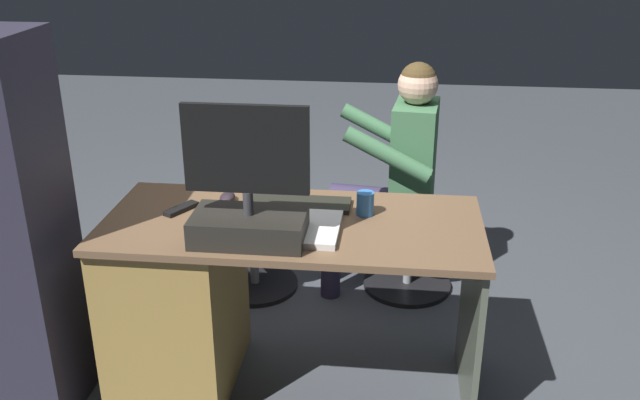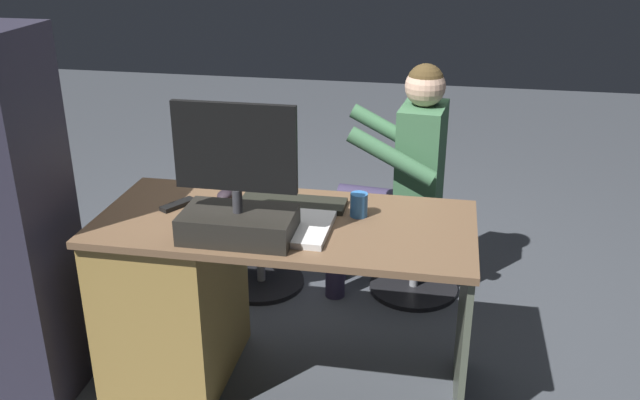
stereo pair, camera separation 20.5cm
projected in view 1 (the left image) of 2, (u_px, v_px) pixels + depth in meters
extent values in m
plane|color=#40444B|center=(308.00, 325.00, 3.30)|extent=(10.00, 10.00, 0.00)
cube|color=brown|center=(292.00, 224.00, 2.62)|extent=(1.43, 0.65, 0.03)
cube|color=#9F7D3F|center=(177.00, 302.00, 2.81)|extent=(0.46, 0.60, 0.72)
cube|color=#4F5647|center=(470.00, 319.00, 2.69)|extent=(0.02, 0.59, 0.72)
cube|color=black|center=(249.00, 227.00, 2.45)|extent=(0.40, 0.23, 0.10)
cylinder|color=#333338|center=(248.00, 203.00, 2.41)|extent=(0.04, 0.04, 0.08)
cube|color=black|center=(246.00, 149.00, 2.34)|extent=(0.43, 0.02, 0.31)
cube|color=black|center=(247.00, 148.00, 2.35)|extent=(0.40, 0.00, 0.28)
cube|color=black|center=(296.00, 204.00, 2.74)|extent=(0.42, 0.14, 0.02)
ellipsoid|color=#292028|center=(227.00, 198.00, 2.78)|extent=(0.06, 0.10, 0.04)
cylinder|color=#3372BF|center=(365.00, 204.00, 2.65)|extent=(0.07, 0.07, 0.09)
cube|color=black|center=(181.00, 209.00, 2.70)|extent=(0.11, 0.15, 0.02)
cube|color=silver|center=(309.00, 228.00, 2.53)|extent=(0.22, 0.30, 0.02)
cylinder|color=black|center=(255.00, 284.00, 3.64)|extent=(0.45, 0.45, 0.03)
cylinder|color=gray|center=(254.00, 251.00, 3.56)|extent=(0.04, 0.04, 0.37)
cylinder|color=#493F3B|center=(252.00, 213.00, 3.48)|extent=(0.38, 0.38, 0.06)
ellipsoid|color=tan|center=(251.00, 188.00, 3.43)|extent=(0.19, 0.16, 0.20)
sphere|color=tan|center=(250.00, 157.00, 3.36)|extent=(0.16, 0.16, 0.16)
sphere|color=beige|center=(253.00, 155.00, 3.43)|extent=(0.06, 0.06, 0.06)
sphere|color=tan|center=(261.00, 146.00, 3.33)|extent=(0.07, 0.07, 0.07)
sphere|color=tan|center=(238.00, 145.00, 3.35)|extent=(0.07, 0.07, 0.07)
cylinder|color=tan|center=(271.00, 179.00, 3.43)|extent=(0.06, 0.15, 0.10)
cylinder|color=tan|center=(233.00, 177.00, 3.45)|extent=(0.06, 0.15, 0.10)
cylinder|color=tan|center=(266.00, 193.00, 3.55)|extent=(0.06, 0.12, 0.06)
cylinder|color=tan|center=(246.00, 193.00, 3.56)|extent=(0.06, 0.12, 0.06)
cylinder|color=black|center=(407.00, 284.00, 3.64)|extent=(0.46, 0.46, 0.03)
cylinder|color=gray|center=(409.00, 251.00, 3.56)|extent=(0.04, 0.04, 0.37)
cylinder|color=#484D49|center=(411.00, 213.00, 3.48)|extent=(0.37, 0.37, 0.06)
cube|color=#3E6D48|center=(414.00, 157.00, 3.36)|extent=(0.23, 0.34, 0.53)
sphere|color=#D0A78C|center=(418.00, 85.00, 3.23)|extent=(0.19, 0.19, 0.19)
sphere|color=#46361D|center=(418.00, 81.00, 3.22)|extent=(0.17, 0.17, 0.17)
cylinder|color=#3E6D48|center=(387.00, 155.00, 3.15)|extent=(0.42, 0.12, 0.25)
cylinder|color=#3E6D48|center=(380.00, 129.00, 3.51)|extent=(0.42, 0.12, 0.25)
cylinder|color=#322B48|center=(372.00, 211.00, 3.38)|extent=(0.41, 0.15, 0.11)
cylinder|color=#322B48|center=(331.00, 256.00, 3.47)|extent=(0.10, 0.10, 0.45)
cylinder|color=#322B48|center=(370.00, 197.00, 3.54)|extent=(0.41, 0.15, 0.11)
cylinder|color=#322B48|center=(330.00, 240.00, 3.64)|extent=(0.10, 0.10, 0.45)
cube|color=#292735|center=(0.00, 235.00, 2.52)|extent=(0.44, 0.36, 1.47)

